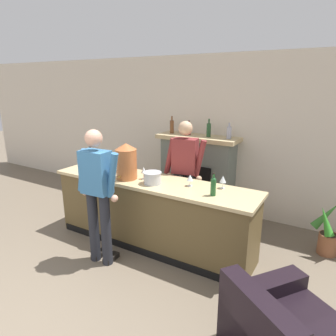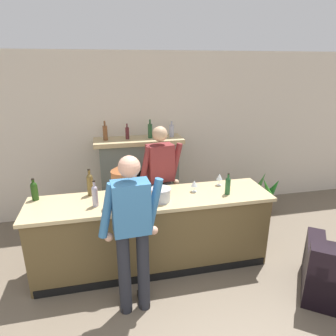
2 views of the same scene
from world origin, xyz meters
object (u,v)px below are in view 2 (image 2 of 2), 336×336
Objects in this scene: copper_dispenser at (124,184)px; wine_bottle_merlot_tall at (228,185)px; wine_bottle_port_short at (95,195)px; wine_glass_front_right at (219,177)px; ice_bucket_steel at (161,195)px; person_bartender at (160,180)px; fireplace_stone at (140,177)px; wine_bottle_chardonnay_pale at (90,184)px; wine_glass_front_left at (142,189)px; wine_bottle_rose_blush at (34,190)px; person_customer at (132,231)px; wine_glass_back_row at (194,184)px; potted_plant_corner at (266,196)px.

wine_bottle_merlot_tall is at bearing 0.44° from copper_dispenser.
wine_bottle_port_short is at bearing 179.29° from wine_bottle_merlot_tall.
ice_bucket_steel is at bearing -160.70° from wine_glass_front_right.
fireplace_stone is at bearing 102.55° from person_bartender.
wine_bottle_chardonnay_pale is (-0.83, 0.36, 0.07)m from ice_bucket_steel.
wine_glass_front_left is (-0.15, -1.44, 0.40)m from fireplace_stone.
ice_bucket_steel is 0.88× the size of wine_bottle_merlot_tall.
wine_bottle_rose_blush is (-2.35, 0.35, 0.00)m from wine_bottle_merlot_tall.
person_bartender is 0.84m from wine_glass_front_right.
person_customer is at bearing -42.09° from wine_bottle_rose_blush.
wine_bottle_chardonnay_pale reaches higher than wine_bottle_port_short.
wine_bottle_rose_blush is at bearing 174.51° from wine_glass_back_row.
fireplace_stone reaches higher than wine_glass_front_left.
wine_bottle_merlot_tall is (1.69, -0.35, -0.03)m from wine_bottle_chardonnay_pale.
potted_plant_corner is at bearing 11.91° from wine_bottle_rose_blush.
potted_plant_corner is 2.05m from wine_glass_back_row.
wine_glass_back_row is (0.54, -1.37, 0.38)m from fireplace_stone.
person_bartender is 5.09× the size of wine_bottle_chardonnay_pale.
wine_bottle_merlot_tall reaches higher than ice_bucket_steel.
wine_glass_front_right is at bearing 88.56° from wine_bottle_merlot_tall.
ice_bucket_steel is 0.79× the size of wine_bottle_port_short.
wine_bottle_merlot_tall is 2.37m from wine_bottle_rose_blush.
potted_plant_corner is at bearing 33.05° from wine_glass_front_right.
wine_bottle_chardonnay_pale is (-0.41, 0.97, 0.16)m from person_customer.
wine_bottle_chardonnay_pale is 1.70m from wine_glass_front_right.
wine_glass_front_right is (1.70, -0.06, -0.03)m from wine_bottle_chardonnay_pale.
person_customer reaches higher than person_bartender.
fireplace_stone reaches higher than wine_glass_front_right.
potted_plant_corner is 2.60× the size of wine_bottle_merlot_tall.
wine_bottle_rose_blush is 1.77× the size of wine_glass_back_row.
wine_bottle_rose_blush is (-1.05, 0.36, -0.13)m from copper_dispenser.
wine_bottle_port_short is at bearing -24.89° from wine_bottle_rose_blush.
wine_bottle_merlot_tall is 0.42m from wine_glass_back_row.
wine_bottle_port_short reaches higher than ice_bucket_steel.
person_bartender is 1.00m from wine_bottle_merlot_tall.
wine_glass_front_right is at bearing 9.57° from wine_bottle_port_short.
potted_plant_corner is 3.19m from wine_bottle_port_short.
copper_dispenser reaches higher than potted_plant_corner.
wine_glass_back_row is (0.47, 0.17, 0.03)m from ice_bucket_steel.
ice_bucket_steel is 1.53m from wine_bottle_rose_blush.
person_customer is 1.45m from wine_bottle_rose_blush.
wine_bottle_rose_blush is (-0.72, 0.33, -0.01)m from wine_bottle_port_short.
wine_glass_front_left reaches higher than potted_plant_corner.
fireplace_stone is 1.60m from wine_glass_front_right.
wine_bottle_chardonnay_pale is at bearing 171.70° from wine_glass_back_row.
person_customer is 7.08× the size of ice_bucket_steel.
wine_bottle_rose_blush is (-1.61, -0.32, 0.14)m from person_bartender.
wine_bottle_merlot_tall is at bearing -91.44° from wine_glass_front_right.
person_customer reaches higher than wine_glass_front_left.
person_bartender reaches higher than wine_bottle_port_short.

